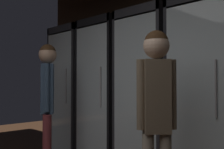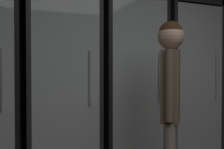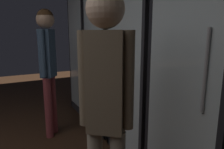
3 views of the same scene
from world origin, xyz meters
The scene contains 5 objects.
wall_back centered at (0.00, 3.03, 1.40)m, with size 6.00×0.06×2.80m, color #382619.
cooler_center centered at (-0.51, 2.73, 0.98)m, with size 0.69×0.62×2.03m.
cooler_right centered at (0.24, 2.73, 1.00)m, with size 0.69×0.62×2.03m.
cooler_far_right centered at (0.98, 2.72, 0.99)m, with size 0.69×0.62×2.03m.
shopper_far centered at (0.21, 1.84, 1.01)m, with size 0.24×0.26×1.58m.
Camera 2 is at (-1.01, 0.09, 1.19)m, focal length 41.75 mm.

